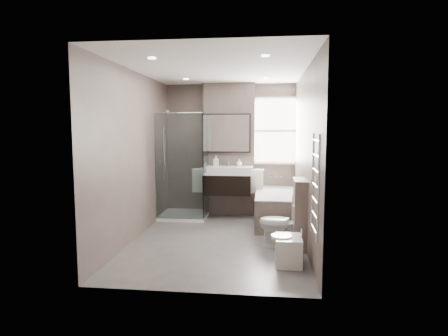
# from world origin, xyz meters

# --- Properties ---
(room) EXTENTS (2.70, 3.90, 2.70)m
(room) POSITION_xyz_m (0.00, 0.00, 1.30)
(room) COLOR #534F4C
(room) RESTS_ON ground
(vanity_pier) EXTENTS (1.00, 0.25, 2.60)m
(vanity_pier) POSITION_xyz_m (0.00, 1.77, 1.30)
(vanity_pier) COLOR brown
(vanity_pier) RESTS_ON ground
(vanity) EXTENTS (0.95, 0.47, 0.66)m
(vanity) POSITION_xyz_m (0.00, 1.43, 0.74)
(vanity) COLOR black
(vanity) RESTS_ON vanity_pier
(mirror_cabinet) EXTENTS (0.86, 0.08, 0.76)m
(mirror_cabinet) POSITION_xyz_m (0.00, 1.61, 1.63)
(mirror_cabinet) COLOR black
(mirror_cabinet) RESTS_ON vanity_pier
(towel_left) EXTENTS (0.24, 0.06, 0.44)m
(towel_left) POSITION_xyz_m (-0.56, 1.40, 0.72)
(towel_left) COLOR silver
(towel_left) RESTS_ON vanity_pier
(towel_right) EXTENTS (0.24, 0.06, 0.44)m
(towel_right) POSITION_xyz_m (0.56, 1.40, 0.72)
(towel_right) COLOR silver
(towel_right) RESTS_ON vanity_pier
(shower_enclosure) EXTENTS (0.90, 0.90, 2.00)m
(shower_enclosure) POSITION_xyz_m (-0.75, 1.35, 0.49)
(shower_enclosure) COLOR white
(shower_enclosure) RESTS_ON ground
(bathtub) EXTENTS (0.75, 1.60, 0.57)m
(bathtub) POSITION_xyz_m (0.92, 1.10, 0.32)
(bathtub) COLOR brown
(bathtub) RESTS_ON ground
(window) EXTENTS (0.98, 0.06, 1.33)m
(window) POSITION_xyz_m (0.90, 1.88, 1.68)
(window) COLOR white
(window) RESTS_ON room
(toilet) EXTENTS (0.75, 0.54, 0.69)m
(toilet) POSITION_xyz_m (0.97, -0.25, 0.35)
(toilet) COLOR white
(toilet) RESTS_ON ground
(cistern_box) EXTENTS (0.19, 0.55, 1.00)m
(cistern_box) POSITION_xyz_m (1.21, -0.25, 0.50)
(cistern_box) COLOR brown
(cistern_box) RESTS_ON ground
(bidet) EXTENTS (0.39, 0.45, 0.47)m
(bidet) POSITION_xyz_m (1.01, -0.94, 0.19)
(bidet) COLOR white
(bidet) RESTS_ON ground
(towel_radiator) EXTENTS (0.03, 0.49, 1.10)m
(towel_radiator) POSITION_xyz_m (1.25, -1.60, 1.12)
(towel_radiator) COLOR silver
(towel_radiator) RESTS_ON room
(soap_bottle_a) EXTENTS (0.09, 0.09, 0.21)m
(soap_bottle_a) POSITION_xyz_m (-0.23, 1.49, 1.10)
(soap_bottle_a) COLOR white
(soap_bottle_a) RESTS_ON vanity
(soap_bottle_b) EXTENTS (0.11, 0.11, 0.14)m
(soap_bottle_b) POSITION_xyz_m (0.22, 1.47, 1.07)
(soap_bottle_b) COLOR white
(soap_bottle_b) RESTS_ON vanity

